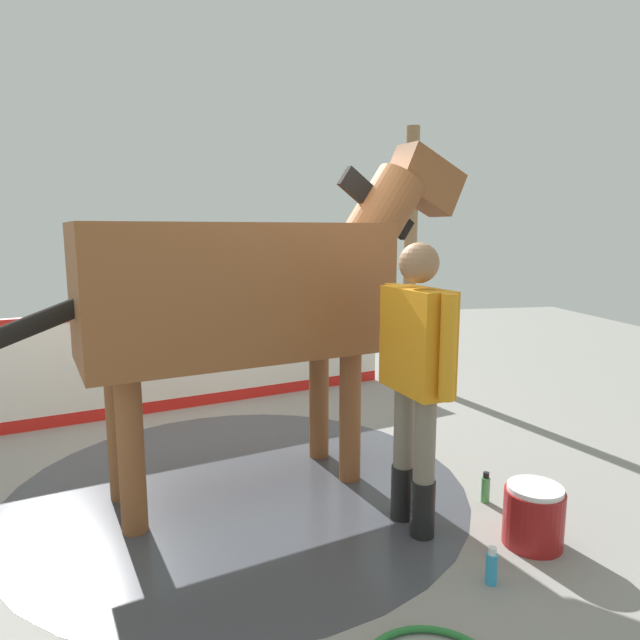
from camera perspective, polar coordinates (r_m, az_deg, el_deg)
ground_plane at (r=4.54m, az=-8.79°, el=-15.15°), size 16.00×16.00×0.02m
wet_patch at (r=4.27m, az=-8.16°, el=-16.62°), size 3.25×3.25×0.00m
barrier_wall at (r=5.97m, az=-14.98°, el=-4.31°), size 1.55×4.81×1.06m
roof_post_near at (r=6.84m, az=9.19°, el=6.33°), size 0.16×0.16×3.05m
horse at (r=3.90m, az=-6.99°, el=3.29°), size 1.46×3.31×2.52m
handler at (r=3.42m, az=9.80°, el=-4.63°), size 0.69×0.33×1.78m
wash_bucket at (r=3.72m, az=21.01°, el=-18.18°), size 0.35×0.35×0.37m
bottle_shampoo at (r=3.34m, az=17.14°, el=-23.01°), size 0.06×0.06×0.21m
bottle_spray at (r=4.16m, az=16.57°, el=-16.18°), size 0.06×0.06×0.21m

